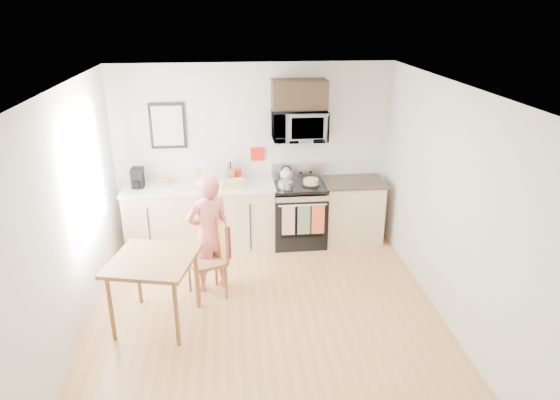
{
  "coord_description": "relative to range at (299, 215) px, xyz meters",
  "views": [
    {
      "loc": [
        -0.34,
        -4.71,
        3.35
      ],
      "look_at": [
        0.25,
        1.0,
        1.08
      ],
      "focal_mm": 32.0,
      "sensor_mm": 36.0,
      "label": 1
    }
  ],
  "objects": [
    {
      "name": "back_wall",
      "position": [
        -0.63,
        0.32,
        0.86
      ],
      "size": [
        4.0,
        0.04,
        2.6
      ],
      "primitive_type": "cube",
      "color": "beige",
      "rests_on": "floor"
    },
    {
      "name": "wall_trivet",
      "position": [
        -0.58,
        0.31,
        0.86
      ],
      "size": [
        0.2,
        0.02,
        0.2
      ],
      "primitive_type": "cube",
      "color": "red",
      "rests_on": "back_wall"
    },
    {
      "name": "chair",
      "position": [
        -1.18,
        -1.29,
        0.19
      ],
      "size": [
        0.56,
        0.53,
        0.96
      ],
      "rotation": [
        0.0,
        0.0,
        0.38
      ],
      "color": "brown",
      "rests_on": "floor"
    },
    {
      "name": "pot",
      "position": [
        -0.22,
        -0.16,
        0.54
      ],
      "size": [
        0.2,
        0.34,
        0.1
      ],
      "rotation": [
        0.0,
        0.0,
        0.36
      ],
      "color": "silver",
      "rests_on": "range"
    },
    {
      "name": "cabinet_right",
      "position": [
        0.8,
        0.02,
        0.01
      ],
      "size": [
        0.84,
        0.6,
        0.9
      ],
      "primitive_type": "cube",
      "color": "tan",
      "rests_on": "floor"
    },
    {
      "name": "wall_art",
      "position": [
        -1.83,
        0.3,
        1.31
      ],
      "size": [
        0.5,
        0.04,
        0.65
      ],
      "color": "black",
      "rests_on": "back_wall"
    },
    {
      "name": "utensil_crock",
      "position": [
        -0.89,
        0.22,
        0.66
      ],
      "size": [
        0.13,
        0.13,
        0.38
      ],
      "color": "red",
      "rests_on": "countertop_left"
    },
    {
      "name": "front_wall",
      "position": [
        -0.63,
        -4.28,
        0.86
      ],
      "size": [
        4.0,
        0.04,
        2.6
      ],
      "primitive_type": "cube",
      "color": "beige",
      "rests_on": "floor"
    },
    {
      "name": "cabinet_left",
      "position": [
        -1.43,
        0.02,
        0.01
      ],
      "size": [
        2.1,
        0.6,
        0.9
      ],
      "primitive_type": "cube",
      "color": "tan",
      "rests_on": "floor"
    },
    {
      "name": "bread_bag",
      "position": [
        -0.96,
        -0.11,
        0.56
      ],
      "size": [
        0.36,
        0.22,
        0.12
      ],
      "primitive_type": "cube",
      "rotation": [
        0.0,
        0.0,
        0.22
      ],
      "color": "tan",
      "rests_on": "countertop_left"
    },
    {
      "name": "cake",
      "position": [
        0.16,
        -0.04,
        0.53
      ],
      "size": [
        0.26,
        0.26,
        0.09
      ],
      "color": "black",
      "rests_on": "range"
    },
    {
      "name": "countertop_left",
      "position": [
        -1.43,
        0.02,
        0.48
      ],
      "size": [
        2.14,
        0.64,
        0.04
      ],
      "primitive_type": "cube",
      "color": "white",
      "rests_on": "cabinet_left"
    },
    {
      "name": "milk_carton",
      "position": [
        -1.43,
        0.01,
        0.62
      ],
      "size": [
        0.11,
        0.11,
        0.24
      ],
      "primitive_type": "cube",
      "rotation": [
        0.0,
        0.0,
        0.33
      ],
      "color": "tan",
      "rests_on": "countertop_left"
    },
    {
      "name": "person",
      "position": [
        -1.27,
        -1.17,
        0.32
      ],
      "size": [
        0.64,
        0.54,
        1.51
      ],
      "primitive_type": "imported",
      "rotation": [
        0.0,
        0.0,
        3.53
      ],
      "color": "#BD3934",
      "rests_on": "floor"
    },
    {
      "name": "coffee_maker",
      "position": [
        -2.27,
        0.05,
        0.63
      ],
      "size": [
        0.16,
        0.24,
        0.28
      ],
      "rotation": [
        0.0,
        0.0,
        -0.03
      ],
      "color": "black",
      "rests_on": "countertop_left"
    },
    {
      "name": "right_wall",
      "position": [
        1.37,
        -1.98,
        0.86
      ],
      "size": [
        0.04,
        4.6,
        2.6
      ],
      "primitive_type": "cube",
      "color": "beige",
      "rests_on": "floor"
    },
    {
      "name": "range",
      "position": [
        0.0,
        0.0,
        0.0
      ],
      "size": [
        0.76,
        0.7,
        1.16
      ],
      "color": "black",
      "rests_on": "floor"
    },
    {
      "name": "dining_table",
      "position": [
        -1.84,
        -1.85,
        0.28
      ],
      "size": [
        0.91,
        0.91,
        0.81
      ],
      "rotation": [
        0.0,
        0.0,
        -0.24
      ],
      "color": "brown",
      "rests_on": "floor"
    },
    {
      "name": "fruit_bowl",
      "position": [
        -1.91,
        0.17,
        0.54
      ],
      "size": [
        0.27,
        0.27,
        0.09
      ],
      "color": "silver",
      "rests_on": "countertop_left"
    },
    {
      "name": "floor",
      "position": [
        -0.63,
        -1.98,
        -0.44
      ],
      "size": [
        4.6,
        4.6,
        0.0
      ],
      "primitive_type": "plane",
      "color": "#A97F41",
      "rests_on": "ground"
    },
    {
      "name": "ceiling",
      "position": [
        -0.63,
        -1.98,
        2.16
      ],
      "size": [
        4.0,
        4.6,
        0.04
      ],
      "primitive_type": "cube",
      "color": "white",
      "rests_on": "back_wall"
    },
    {
      "name": "countertop_right",
      "position": [
        0.8,
        0.02,
        0.48
      ],
      "size": [
        0.88,
        0.64,
        0.04
      ],
      "primitive_type": "cube",
      "color": "black",
      "rests_on": "cabinet_right"
    },
    {
      "name": "window",
      "position": [
        -2.59,
        -1.18,
        1.11
      ],
      "size": [
        0.06,
        1.4,
        1.5
      ],
      "color": "white",
      "rests_on": "left_wall"
    },
    {
      "name": "kettle",
      "position": [
        -0.17,
        0.17,
        0.59
      ],
      "size": [
        0.18,
        0.18,
        0.23
      ],
      "color": "silver",
      "rests_on": "range"
    },
    {
      "name": "knife_block",
      "position": [
        -0.97,
        0.13,
        0.61
      ],
      "size": [
        0.11,
        0.14,
        0.21
      ],
      "primitive_type": "cube",
      "rotation": [
        0.0,
        0.0,
        0.14
      ],
      "color": "brown",
      "rests_on": "countertop_left"
    },
    {
      "name": "left_wall",
      "position": [
        -2.63,
        -1.98,
        0.86
      ],
      "size": [
        0.04,
        4.6,
        2.6
      ],
      "primitive_type": "cube",
      "color": "beige",
      "rests_on": "floor"
    },
    {
      "name": "upper_cabinet",
      "position": [
        -0.0,
        0.15,
        1.74
      ],
      "size": [
        0.76,
        0.35,
        0.4
      ],
      "primitive_type": "cube",
      "color": "black",
      "rests_on": "back_wall"
    },
    {
      "name": "microwave",
      "position": [
        -0.0,
        0.1,
        1.32
      ],
      "size": [
        0.76,
        0.51,
        0.42
      ],
      "primitive_type": "imported",
      "color": "silver",
      "rests_on": "back_wall"
    }
  ]
}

